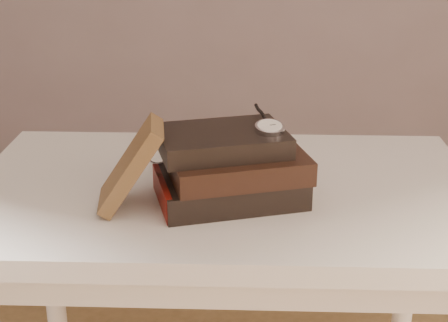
{
  "coord_description": "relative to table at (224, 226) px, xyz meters",
  "views": [
    {
      "loc": [
        0.04,
        -0.81,
        1.27
      ],
      "look_at": [
        0.0,
        0.29,
        0.82
      ],
      "focal_mm": 52.04,
      "sensor_mm": 36.0,
      "label": 1
    }
  ],
  "objects": [
    {
      "name": "table",
      "position": [
        0.0,
        0.0,
        0.0
      ],
      "size": [
        1.0,
        0.6,
        0.75
      ],
      "color": "silver",
      "rests_on": "ground"
    },
    {
      "name": "eyeglasses",
      "position": [
        -0.1,
        -0.0,
        0.17
      ],
      "size": [
        0.14,
        0.15,
        0.05
      ],
      "color": "silver",
      "rests_on": "book_stack"
    },
    {
      "name": "journal",
      "position": [
        -0.16,
        -0.1,
        0.17
      ],
      "size": [
        0.14,
        0.13,
        0.16
      ],
      "primitive_type": "cube",
      "rotation": [
        0.0,
        0.6,
        0.14
      ],
      "color": "#49321C",
      "rests_on": "table"
    },
    {
      "name": "book_stack",
      "position": [
        0.01,
        -0.06,
        0.15
      ],
      "size": [
        0.31,
        0.24,
        0.13
      ],
      "color": "black",
      "rests_on": "table"
    },
    {
      "name": "pocket_watch",
      "position": [
        0.08,
        -0.05,
        0.23
      ],
      "size": [
        0.07,
        0.16,
        0.02
      ],
      "color": "silver",
      "rests_on": "book_stack"
    }
  ]
}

